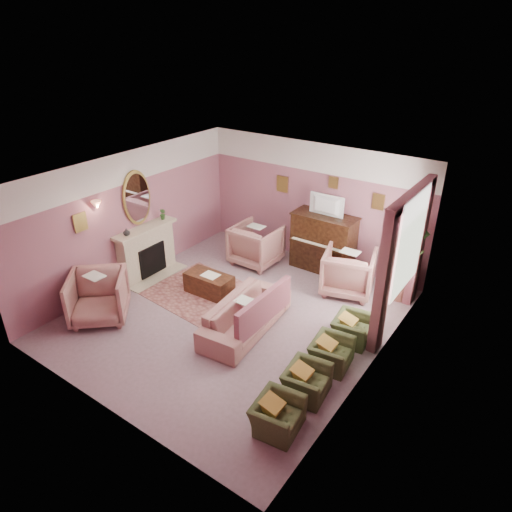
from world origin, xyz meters
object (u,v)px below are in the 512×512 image
Objects in this scene: sofa at (246,309)px; olive_chair_b at (307,377)px; piano at (323,243)px; floral_armchair_right at (349,270)px; olive_chair_a at (278,411)px; floral_armchair_left at (256,243)px; television at (325,204)px; side_table at (396,278)px; floral_armchair_front at (98,295)px; olive_chair_d at (352,325)px; olive_chair_c at (331,349)px; coffee_table at (209,284)px.

sofa reaches higher than olive_chair_b.
piano reaches higher than floral_armchair_right.
floral_armchair_left is at bearing 128.49° from olive_chair_a.
television is 2.16m from side_table.
floral_armchair_front is 1.47× the size of olive_chair_d.
floral_armchair_right is at bearing 67.46° from sofa.
floral_armchair_right is at bearing 46.57° from floral_armchair_front.
television is at bearing 114.80° from olive_chair_b.
piano reaches higher than olive_chair_d.
side_table is at bearing 88.61° from olive_chair_c.
olive_chair_b and olive_chair_c have the same top height.
olive_chair_a is at bearing -90.00° from olive_chair_b.
olive_chair_c is at bearing -59.23° from television.
piano is at bearing 59.12° from floral_armchair_front.
olive_chair_d is at bearing 90.00° from olive_chair_a.
coffee_table is 2.22m from floral_armchair_front.
television is at bearing -90.00° from piano.
side_table reaches higher than olive_chair_a.
television reaches higher than olive_chair_a.
television is 4.24m from olive_chair_b.
coffee_table is 1.40× the size of olive_chair_d.
coffee_table is at bearing 59.53° from floral_armchair_front.
television is at bearing 89.09° from sofa.
coffee_table is at bearing 169.89° from olive_chair_c.
coffee_table is at bearing 156.15° from olive_chair_b.
television is 3.08m from sofa.
piano is 1.33× the size of floral_armchair_left.
coffee_table is at bearing -143.21° from floral_armchair_right.
coffee_table is 1.40× the size of olive_chair_c.
olive_chair_c is (0.00, 0.82, 0.00)m from olive_chair_b.
floral_armchair_front is at bearing -135.80° from side_table.
olive_chair_a reaches higher than coffee_table.
olive_chair_a is at bearing -90.00° from olive_chair_d.
piano is at bearing 178.07° from side_table.
floral_armchair_left is 4.98m from olive_chair_a.
olive_chair_b is (1.69, -3.66, -1.29)m from television.
olive_chair_a is 1.00× the size of olive_chair_b.
sofa is at bearing -112.54° from floral_armchair_right.
olive_chair_d is (0.00, 1.64, 0.00)m from olive_chair_b.
olive_chair_d is 1.02× the size of side_table.
floral_armchair_left is at bearing 120.96° from sofa.
piano is 0.66× the size of sofa.
olive_chair_a is (1.69, -4.53, -0.34)m from piano.
floral_armchair_left is at bearing -179.07° from floral_armchair_right.
floral_armchair_left is (-1.41, -0.63, -0.13)m from piano.
olive_chair_b is (0.00, 0.82, 0.00)m from olive_chair_a.
sofa is 2.98× the size of olive_chair_c.
floral_armchair_left is 3.22m from side_table.
side_table reaches higher than olive_chair_d.
olive_chair_c is 0.82m from olive_chair_d.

